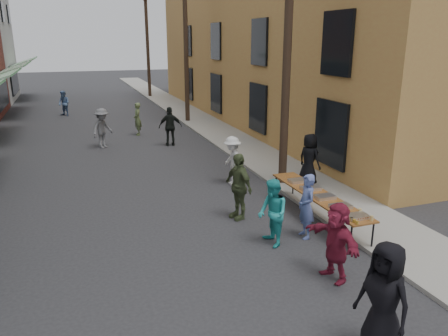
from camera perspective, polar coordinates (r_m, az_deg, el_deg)
ground at (r=10.58m, az=-6.16°, el=-9.62°), size 120.00×120.00×0.00m
sidewalk at (r=25.70m, az=-3.24°, el=6.22°), size 2.20×60.00×0.10m
building_ochre at (r=26.76m, az=10.44°, el=17.05°), size 10.00×28.00×10.00m
utility_pole_near at (r=13.84m, az=8.30°, el=15.77°), size 0.26×0.26×9.00m
utility_pole_mid at (r=25.10m, az=-5.01°, el=16.16°), size 0.26×0.26×9.00m
utility_pole_far at (r=36.83m, az=-9.98°, el=16.09°), size 0.26×0.26×9.00m
serving_table at (r=11.67m, az=12.21°, el=-3.57°), size 0.70×4.00×0.75m
catering_tray_sausage at (r=10.38m, az=17.00°, el=-6.05°), size 0.50×0.33×0.08m
catering_tray_foil_b at (r=10.86m, az=14.99°, el=-4.86°), size 0.50×0.33×0.08m
catering_tray_buns at (r=11.40m, az=13.02°, el=-3.68°), size 0.50×0.33×0.08m
catering_tray_foil_d at (r=11.96m, az=11.24°, el=-2.61°), size 0.50×0.33×0.08m
catering_tray_buns_end at (r=12.53m, az=9.62°, el=-1.63°), size 0.50×0.33×0.08m
condiment_jar_a at (r=10.03m, az=16.99°, el=-6.85°), size 0.07×0.07×0.08m
condiment_jar_b at (r=10.11m, az=16.65°, el=-6.64°), size 0.07×0.07×0.08m
condiment_jar_c at (r=10.18m, az=16.33°, el=-6.44°), size 0.07×0.07×0.08m
cup_stack at (r=10.31m, az=18.73°, el=-6.26°), size 0.08×0.08×0.12m
guest_front_a at (r=7.19m, az=20.16°, el=-15.83°), size 0.78×1.01×1.84m
guest_front_b at (r=10.66m, az=10.71°, el=-4.94°), size 0.45×0.62×1.59m
guest_front_c at (r=10.14m, az=6.36°, el=-5.88°), size 0.61×0.78×1.60m
guest_front_d at (r=14.28m, az=1.09°, el=0.95°), size 0.62×1.05×1.62m
guest_front_e at (r=11.56m, az=1.88°, el=-2.39°), size 0.69×1.13×1.80m
guest_queue_back at (r=9.00m, az=14.43°, el=-9.28°), size 0.65×1.55×1.62m
server at (r=14.39m, az=11.08°, el=1.21°), size 0.76×0.93×1.64m
passerby_left at (r=19.93m, az=-15.60°, el=5.02°), size 1.27×1.24×1.75m
passerby_mid at (r=19.72m, az=-7.03°, el=5.40°), size 1.07×0.54×1.75m
passerby_right at (r=22.22m, az=-11.24°, el=6.28°), size 0.41×0.61×1.62m
passerby_far at (r=29.15m, az=-20.17°, el=7.92°), size 0.94×0.95×1.55m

